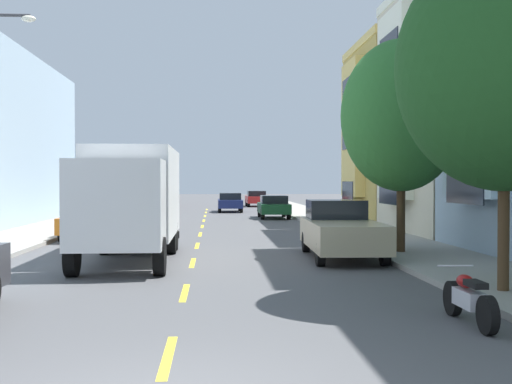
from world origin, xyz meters
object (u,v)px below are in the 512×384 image
Objects in this scene: parked_sedan_forest at (274,206)px; moving_navy_sedan at (230,202)px; street_tree_second at (401,116)px; parked_wagon_orange at (93,219)px; street_tree_nearest at (505,67)px; parked_sedan_white at (147,202)px; parked_pickup_sky at (141,204)px; parked_wagon_black at (121,210)px; parked_motorcycle at (469,299)px; parked_sedan_red at (256,198)px; parked_suv_burgundy at (160,195)px; parked_pickup_champagne at (341,230)px; delivery_box_truck at (132,196)px.

moving_navy_sedan is (-2.52, 8.58, 0.00)m from parked_sedan_forest.
parked_wagon_orange is at bearing 147.38° from street_tree_second.
parked_sedan_white is at bearing 106.22° from street_tree_nearest.
parked_sedan_forest and parked_sedan_white have the same top height.
moving_navy_sedan is at bearing 45.59° from parked_pickup_sky.
parked_sedan_forest is (8.60, 14.11, -0.05)m from parked_wagon_orange.
parked_wagon_black is 1.05× the size of parked_sedan_white.
parked_motorcycle is at bearing -85.69° from moving_navy_sedan.
parked_sedan_red is at bearing 62.62° from parked_pickup_sky.
parked_suv_burgundy is (-10.78, 41.36, -3.37)m from street_tree_second.
parked_wagon_black is 1.00× the size of parked_wagon_orange.
parked_wagon_orange is at bearing -90.24° from parked_pickup_sky.
parked_pickup_champagne is at bearing 91.75° from parked_motorcycle.
parked_suv_burgundy is at bearing 93.52° from delivery_box_truck.
parked_sedan_forest is (6.13, 21.40, -1.14)m from delivery_box_truck.
parked_sedan_forest is at bearing 74.03° from delivery_box_truck.
street_tree_second reaches higher than parked_pickup_champagne.
parked_sedan_forest is at bearing 90.38° from parked_pickup_champagne.
delivery_box_truck is at bearing -80.90° from parked_wagon_black.
parked_suv_burgundy is (-0.10, 34.53, 0.18)m from parked_wagon_orange.
parked_suv_burgundy is 2.36× the size of parked_motorcycle.
street_tree_second is at bearing 8.40° from parked_pickup_champagne.
delivery_box_truck reaches higher than parked_pickup_champagne.
parked_pickup_sky is 1.10× the size of parked_suv_burgundy.
parked_sedan_white is (-8.74, 8.99, 0.00)m from parked_sedan_forest.
delivery_box_truck is 30.22m from moving_navy_sedan.
parked_pickup_champagne reaches higher than moving_navy_sedan.
parked_sedan_white is (-0.13, 14.87, -0.05)m from parked_wagon_black.
street_tree_nearest reaches higher than delivery_box_truck.
parked_wagon_orange is 1.05× the size of moving_navy_sedan.
street_tree_nearest is 8.17m from parked_pickup_champagne.
street_tree_nearest is at bearing -90.00° from street_tree_second.
parked_wagon_black is at bearing -112.83° from moving_navy_sedan.
parked_sedan_red is at bearing 48.92° from parked_sedan_white.
parked_pickup_champagne is at bearing -89.98° from parked_sedan_red.
parked_sedan_forest is at bearing 95.66° from street_tree_second.
delivery_box_truck reaches higher than parked_suv_burgundy.
parked_sedan_red is at bearing -8.12° from parked_suv_burgundy.
parked_wagon_orange is 0.98× the size of parked_suv_burgundy.
moving_navy_sedan is at bearing -104.05° from parked_sedan_red.
parked_suv_burgundy is (-0.17, 17.97, 0.16)m from parked_pickup_sky.
parked_sedan_white is 1.01× the size of moving_navy_sedan.
parked_pickup_champagne reaches higher than parked_sedan_red.
parked_motorcycle is (0.29, -9.37, -0.42)m from parked_pickup_champagne.
parked_wagon_orange is 23.10m from parked_sedan_white.
parked_motorcycle is (9.17, -39.59, -0.34)m from parked_sedan_white.
parked_pickup_sky reaches higher than parked_sedan_white.
parked_wagon_orange is 16.52m from parked_sedan_forest.
parked_wagon_orange is 18.80m from parked_motorcycle.
street_tree_second is 18.81m from parked_wagon_black.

